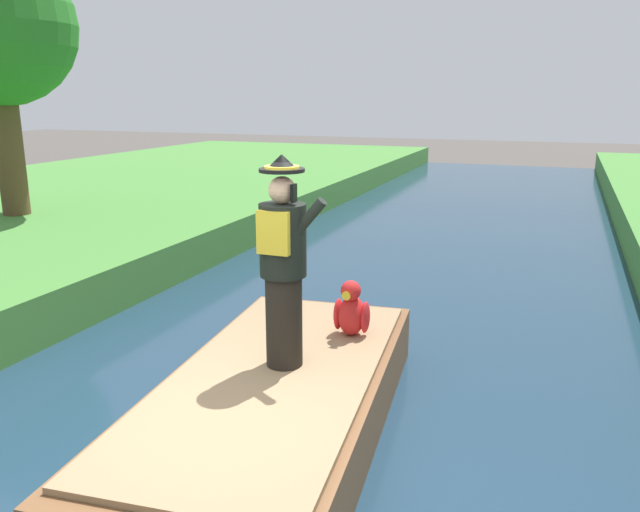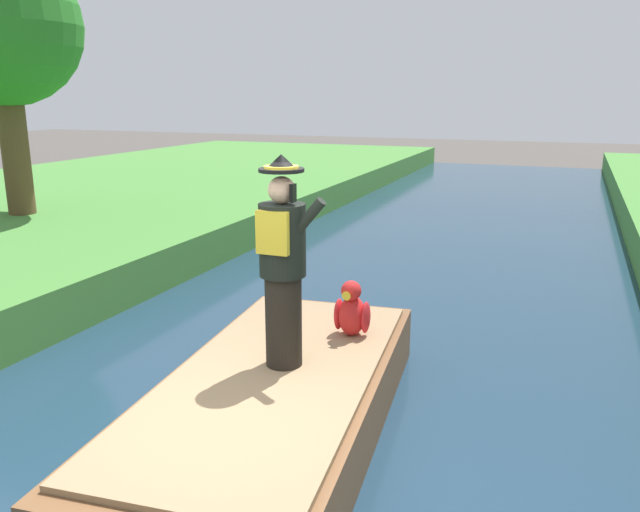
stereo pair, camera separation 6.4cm
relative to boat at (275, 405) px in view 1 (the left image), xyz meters
name	(u,v)px [view 1 (the left image)]	position (x,y,z in m)	size (l,w,h in m)	color
ground_plane	(235,495)	(0.00, -0.76, -0.40)	(80.00, 80.00, 0.00)	#4C4742
canal_water	(235,489)	(0.00, -0.76, -0.35)	(6.76, 48.00, 0.10)	#1E384C
boat	(275,405)	(0.00, 0.00, 0.00)	(2.21, 4.36, 0.61)	brown
person_pirate	(283,264)	(0.02, 0.18, 1.23)	(0.61, 0.42, 1.85)	black
parrot_plush	(352,311)	(0.35, 1.07, 0.55)	(0.36, 0.34, 0.57)	red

